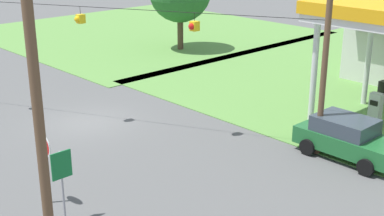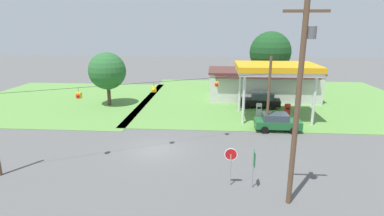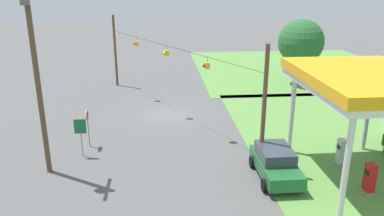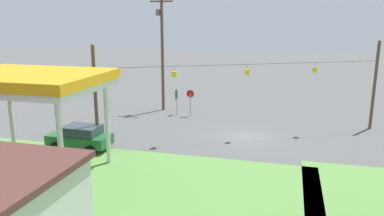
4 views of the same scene
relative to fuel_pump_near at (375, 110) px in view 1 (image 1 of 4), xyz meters
The scene contains 8 objects.
ground_plane 13.64m from the fuel_pump_near, 134.33° to the right, with size 160.00×160.00×0.00m, color #565656.
grass_verge_opposite_corner 26.28m from the fuel_pump_near, 166.21° to the left, with size 24.00×24.00×0.04m, color #5B8E42.
fuel_pump_near is the anchor object (origin of this frame).
car_at_pumps_front 4.37m from the fuel_pump_near, 75.23° to the right, with size 4.26×2.11×1.68m.
stop_sign_roadside 15.45m from the fuel_pump_near, 104.34° to the right, with size 0.80×0.08×2.50m.
route_sign 15.34m from the fuel_pump_near, 99.15° to the right, with size 0.10×0.70×2.40m.
utility_pole_main 17.49m from the fuel_pump_near, 91.94° to the right, with size 2.20×0.44×11.14m.
signal_span_gantry 13.97m from the fuel_pump_near, 134.30° to the right, with size 19.42×10.24×7.11m.
Camera 1 is at (20.87, -12.74, 9.07)m, focal length 50.00 mm.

